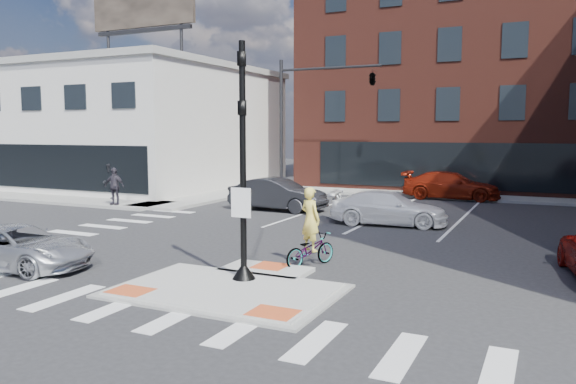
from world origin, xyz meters
The scene contains 17 objects.
ground centered at (0.00, 0.00, 0.00)m, with size 120.00×120.00×0.00m, color #28282B.
refuge_island centered at (0.00, -0.26, 0.05)m, with size 5.40×4.65×0.13m.
sidewalk_nw centered at (-16.76, 15.29, 0.08)m, with size 23.50×20.50×0.15m.
sidewalk_n centered at (3.00, 22.00, 0.07)m, with size 26.00×3.00×0.15m, color gray.
building_nw centered at (-21.98, 19.98, 4.23)m, with size 20.40×16.40×14.40m.
building_n centered at (3.00, 31.99, 7.80)m, with size 24.40×18.40×15.50m.
building_far_left centered at (-4.00, 52.00, 5.00)m, with size 10.00×12.00×10.00m, color slate.
building_far_right centered at (9.00, 54.00, 6.00)m, with size 12.00×12.00×12.00m, color brown.
signal_pole centered at (0.00, 0.40, 2.36)m, with size 0.60×0.60×5.98m.
mast_arm_signal centered at (-3.47, 18.00, 6.21)m, with size 6.10×2.24×8.00m.
silver_suv centered at (-6.56, -1.00, 0.62)m, with size 2.05×4.44×1.23m, color silver.
white_pickup centered at (0.95, 10.86, 0.70)m, with size 1.96×4.82×1.40m, color white.
bg_car_dark centered at (-5.13, 12.70, 0.79)m, with size 1.68×4.82×1.59m, color black.
bg_car_red centered at (1.84, 21.02, 0.79)m, with size 2.20×5.42×1.57m, color maroon.
cyclist centered at (0.83, 2.80, 0.78)m, with size 1.31×1.95×2.30m.
pedestrian_a centered at (-15.17, 12.00, 1.14)m, with size 0.96×0.75×1.97m, color black.
pedestrian_b centered at (-13.05, 10.00, 1.10)m, with size 1.11×0.46×1.90m, color #312D38.
Camera 1 is at (7.03, -11.84, 3.89)m, focal length 35.00 mm.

